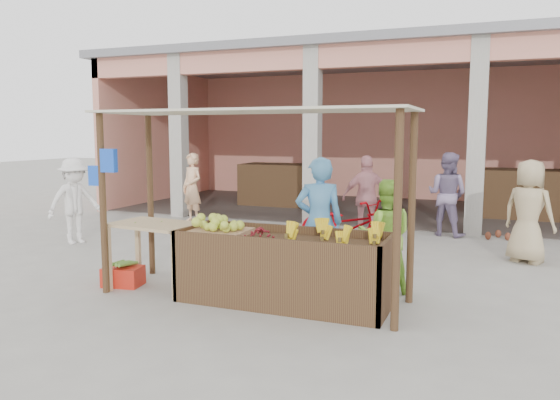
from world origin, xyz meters
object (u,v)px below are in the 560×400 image
at_px(fruit_stall, 284,271).
at_px(side_table, 154,233).
at_px(vendor_green, 385,233).
at_px(vendor_blue, 319,218).
at_px(red_crate, 123,276).
at_px(motorcycle, 346,227).

height_order(fruit_stall, side_table, side_table).
bearing_deg(side_table, vendor_green, 26.61).
bearing_deg(vendor_blue, red_crate, -1.34).
height_order(side_table, red_crate, side_table).
bearing_deg(motorcycle, vendor_blue, -155.69).
distance_m(vendor_green, motorcycle, 1.90).
distance_m(red_crate, vendor_blue, 2.82).
bearing_deg(red_crate, fruit_stall, -7.77).
height_order(vendor_blue, vendor_green, vendor_blue).
bearing_deg(side_table, vendor_blue, 31.76).
bearing_deg(fruit_stall, vendor_blue, 78.29).
relative_size(red_crate, vendor_green, 0.32).
xyz_separation_m(fruit_stall, side_table, (-1.84, -0.06, 0.36)).
xyz_separation_m(vendor_blue, vendor_green, (0.89, 0.11, -0.16)).
distance_m(fruit_stall, red_crate, 2.36).
distance_m(fruit_stall, motorcycle, 2.60).
bearing_deg(vendor_green, motorcycle, -72.14).
height_order(side_table, vendor_green, vendor_green).
bearing_deg(red_crate, motorcycle, 37.47).
bearing_deg(red_crate, side_table, -5.83).
relative_size(vendor_blue, motorcycle, 0.92).
bearing_deg(vendor_green, side_table, 7.00).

